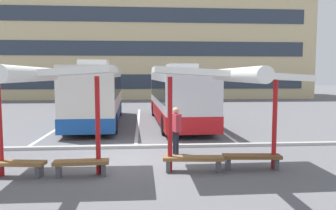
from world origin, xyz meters
name	(u,v)px	position (x,y,z in m)	size (l,w,h in m)	color
ground_plane	(134,160)	(0.00, 0.00, 0.00)	(160.00, 160.00, 0.00)	slate
terminal_building	(140,25)	(0.03, 34.50, 9.66)	(42.65, 13.71, 22.07)	#D1BC8C
coach_bus_0	(97,95)	(-2.40, 8.76, 1.71)	(2.97, 10.83, 3.66)	silver
coach_bus_1	(178,97)	(2.37, 8.36, 1.59)	(2.89, 10.82, 3.46)	silver
lane_stripe_0	(68,122)	(-4.29, 9.42, 0.00)	(0.16, 14.00, 0.01)	white
lane_stripe_1	(138,121)	(0.00, 9.42, 0.00)	(0.16, 14.00, 0.01)	white
lane_stripe_2	(206,120)	(4.29, 9.42, 0.00)	(0.16, 14.00, 0.01)	white
waiting_shelter_0	(45,76)	(-2.35, -1.72, 2.83)	(3.72, 4.57, 3.09)	red
bench_0	(16,165)	(-3.25, -1.59, 0.33)	(1.65, 0.61, 0.45)	brown
bench_1	(81,165)	(-1.45, -1.63, 0.33)	(1.56, 0.50, 0.45)	brown
waiting_shelter_1	(226,76)	(2.68, -1.62, 2.82)	(4.17, 4.69, 3.09)	red
bench_2	(193,160)	(1.78, -1.44, 0.34)	(1.82, 0.57, 0.45)	brown
bench_3	(252,158)	(3.58, -1.36, 0.34)	(1.77, 0.56, 0.45)	brown
platform_kerb	(135,147)	(0.00, 1.84, 0.06)	(44.00, 0.24, 0.12)	#ADADA8
waiting_passenger_0	(176,127)	(1.47, 0.69, 1.00)	(0.38, 0.54, 1.71)	black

